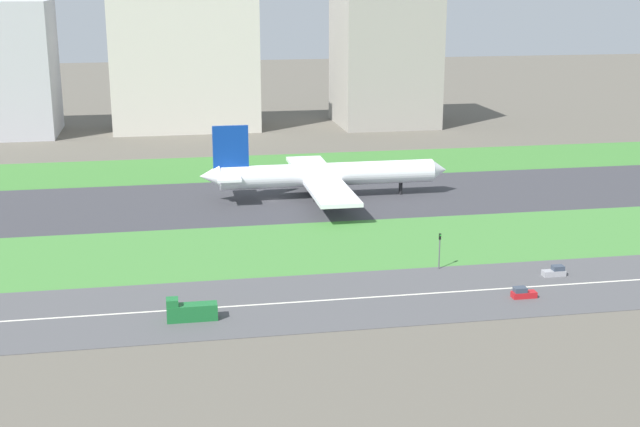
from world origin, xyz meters
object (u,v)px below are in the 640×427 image
object	(u,v)px
traffic_light	(440,248)
hangar_building	(185,64)
truck_0	(190,311)
fuel_tank_west	(209,96)
airliner	(322,175)
office_tower	(384,57)
car_2	(523,293)
car_4	(555,272)

from	to	relation	value
traffic_light	hangar_building	bearing A→B (deg)	104.06
traffic_light	hangar_building	world-z (taller)	hangar_building
truck_0	traffic_light	xyz separation A→B (m)	(49.05, 17.99, 2.62)
fuel_tank_west	traffic_light	bearing A→B (deg)	-81.50
hangar_building	airliner	bearing A→B (deg)	-74.75
truck_0	office_tower	distance (m)	210.27
truck_0	hangar_building	size ratio (longest dim) A/B	0.16
truck_0	traffic_light	world-z (taller)	traffic_light
fuel_tank_west	hangar_building	bearing A→B (deg)	-103.56
truck_0	office_tower	world-z (taller)	office_tower
traffic_light	office_tower	size ratio (longest dim) A/B	0.14
car_2	traffic_light	bearing A→B (deg)	-61.32
car_2	hangar_building	xyz separation A→B (m)	(-53.41, 192.00, 23.86)
traffic_light	office_tower	xyz separation A→B (m)	(33.18, 174.01, 21.62)
truck_0	office_tower	bearing A→B (deg)	-113.18
office_tower	hangar_building	bearing A→B (deg)	180.00
hangar_building	office_tower	xyz separation A→B (m)	(76.74, 0.00, 1.13)
airliner	office_tower	distance (m)	124.37
hangar_building	fuel_tank_west	xyz separation A→B (m)	(10.85, 45.00, -18.28)
fuel_tank_west	airliner	bearing A→B (deg)	-82.75
office_tower	fuel_tank_west	world-z (taller)	office_tower
car_4	office_tower	xyz separation A→B (m)	(12.55, 182.00, 24.99)
traffic_light	fuel_tank_west	xyz separation A→B (m)	(-32.71, 219.01, 2.21)
car_2	fuel_tank_west	bearing A→B (deg)	-79.82
office_tower	fuel_tank_west	distance (m)	82.12
traffic_light	office_tower	world-z (taller)	office_tower
airliner	truck_0	world-z (taller)	airliner
airliner	car_4	size ratio (longest dim) A/B	14.77
car_2	hangar_building	world-z (taller)	hangar_building
traffic_light	car_2	bearing A→B (deg)	-61.32
airliner	truck_0	size ratio (longest dim) A/B	7.74
car_4	hangar_building	distance (m)	194.46
airliner	office_tower	size ratio (longest dim) A/B	1.25
fuel_tank_west	car_2	bearing A→B (deg)	-79.82
office_tower	fuel_tank_west	size ratio (longest dim) A/B	2.01
car_4	fuel_tank_west	distance (m)	233.25
car_4	office_tower	world-z (taller)	office_tower
airliner	traffic_light	bearing A→B (deg)	-78.24
traffic_light	fuel_tank_west	distance (m)	221.45
hangar_building	traffic_light	bearing A→B (deg)	-75.94
car_2	office_tower	bearing A→B (deg)	-96.93
car_4	office_tower	distance (m)	184.13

